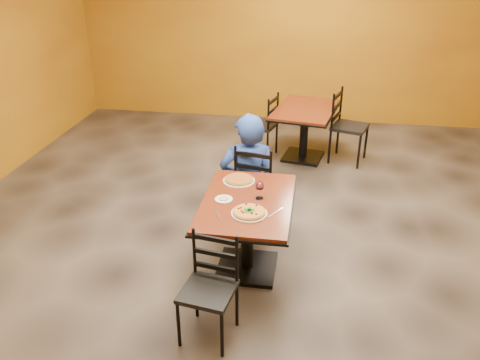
% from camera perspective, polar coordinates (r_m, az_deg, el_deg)
% --- Properties ---
extents(floor, '(7.00, 8.00, 0.01)m').
position_cam_1_polar(floor, '(5.18, 1.60, -7.08)').
color(floor, black).
rests_on(floor, ground).
extents(wall_back, '(7.00, 0.01, 3.00)m').
position_cam_1_polar(wall_back, '(8.43, 5.46, 16.90)').
color(wall_back, '#AE7A13').
rests_on(wall_back, ground).
extents(table_main, '(0.83, 1.23, 0.75)m').
position_cam_1_polar(table_main, '(4.47, 0.84, -4.58)').
color(table_main, maroon).
rests_on(table_main, floor).
extents(table_second, '(1.01, 1.32, 0.75)m').
position_cam_1_polar(table_second, '(6.97, 7.56, 6.78)').
color(table_second, maroon).
rests_on(table_second, floor).
extents(chair_main_near, '(0.45, 0.45, 0.86)m').
position_cam_1_polar(chair_main_near, '(3.83, -3.80, -12.92)').
color(chair_main_near, black).
rests_on(chair_main_near, floor).
extents(chair_main_far, '(0.50, 0.50, 0.94)m').
position_cam_1_polar(chair_main_far, '(5.33, 2.15, -0.25)').
color(chair_main_far, black).
rests_on(chair_main_far, floor).
extents(chair_second_left, '(0.51, 0.51, 0.92)m').
position_cam_1_polar(chair_second_left, '(7.04, 2.38, 6.38)').
color(chair_second_left, black).
rests_on(chair_second_left, floor).
extents(chair_second_right, '(0.57, 0.57, 1.01)m').
position_cam_1_polar(chair_second_right, '(7.00, 12.70, 6.03)').
color(chair_second_right, black).
rests_on(chair_second_right, floor).
extents(diner, '(0.69, 0.52, 1.26)m').
position_cam_1_polar(diner, '(5.25, 0.97, 1.24)').
color(diner, '#1A4494').
rests_on(diner, floor).
extents(plate_main, '(0.31, 0.31, 0.01)m').
position_cam_1_polar(plate_main, '(4.16, 1.08, -3.91)').
color(plate_main, white).
rests_on(plate_main, table_main).
extents(pizza_main, '(0.28, 0.28, 0.02)m').
position_cam_1_polar(pizza_main, '(4.15, 1.08, -3.72)').
color(pizza_main, maroon).
rests_on(pizza_main, plate_main).
extents(plate_far, '(0.31, 0.31, 0.01)m').
position_cam_1_polar(plate_far, '(4.72, -0.13, -0.06)').
color(plate_far, white).
rests_on(plate_far, table_main).
extents(pizza_far, '(0.28, 0.28, 0.02)m').
position_cam_1_polar(pizza_far, '(4.71, -0.13, 0.11)').
color(pizza_far, '#B26322').
rests_on(pizza_far, plate_far).
extents(side_plate, '(0.16, 0.16, 0.01)m').
position_cam_1_polar(side_plate, '(4.38, -1.92, -2.26)').
color(side_plate, white).
rests_on(side_plate, table_main).
extents(dip, '(0.09, 0.09, 0.01)m').
position_cam_1_polar(dip, '(4.38, -1.92, -2.16)').
color(dip, tan).
rests_on(dip, side_plate).
extents(wine_glass, '(0.08, 0.08, 0.18)m').
position_cam_1_polar(wine_glass, '(4.37, 2.32, -1.12)').
color(wine_glass, white).
rests_on(wine_glass, table_main).
extents(fork, '(0.09, 0.18, 0.00)m').
position_cam_1_polar(fork, '(4.16, -2.62, -4.00)').
color(fork, silver).
rests_on(fork, table_main).
extents(knife, '(0.12, 0.19, 0.00)m').
position_cam_1_polar(knife, '(4.19, 4.20, -3.78)').
color(knife, silver).
rests_on(knife, table_main).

